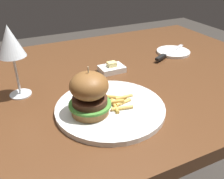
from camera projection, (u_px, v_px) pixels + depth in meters
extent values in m
cube|color=#56331C|center=(100.00, 83.00, 0.85)|extent=(1.35, 0.86, 0.04)
cylinder|color=#56331C|center=(168.00, 90.00, 1.56)|extent=(0.06, 0.06, 0.70)
cylinder|color=white|center=(110.00, 108.00, 0.67)|extent=(0.29, 0.29, 0.01)
cylinder|color=#9E6B38|center=(90.00, 109.00, 0.64)|extent=(0.10, 0.10, 0.02)
cylinder|color=#4C9338|center=(90.00, 104.00, 0.63)|extent=(0.11, 0.11, 0.01)
cylinder|color=#4C2D1E|center=(90.00, 100.00, 0.62)|extent=(0.09, 0.09, 0.02)
ellipsoid|color=brown|center=(89.00, 86.00, 0.60)|extent=(0.10, 0.10, 0.07)
cylinder|color=#CCB78C|center=(89.00, 76.00, 0.59)|extent=(0.00, 0.00, 0.05)
cylinder|color=gold|center=(114.00, 97.00, 0.70)|extent=(0.06, 0.05, 0.01)
cylinder|color=gold|center=(115.00, 106.00, 0.66)|extent=(0.02, 0.06, 0.01)
cylinder|color=#EABC5B|center=(123.00, 102.00, 0.68)|extent=(0.05, 0.02, 0.01)
cylinder|color=#EABC5B|center=(122.00, 108.00, 0.65)|extent=(0.06, 0.02, 0.01)
cylinder|color=#EABC5B|center=(124.00, 97.00, 0.68)|extent=(0.05, 0.01, 0.01)
cylinder|color=gold|center=(115.00, 102.00, 0.67)|extent=(0.05, 0.02, 0.01)
cylinder|color=silver|center=(21.00, 95.00, 0.74)|extent=(0.06, 0.06, 0.00)
cylinder|color=silver|center=(17.00, 76.00, 0.71)|extent=(0.01, 0.01, 0.12)
cone|color=silver|center=(10.00, 41.00, 0.66)|extent=(0.08, 0.08, 0.09)
cylinder|color=white|center=(173.00, 52.00, 1.05)|extent=(0.14, 0.14, 0.01)
cube|color=silver|center=(173.00, 50.00, 1.04)|extent=(0.15, 0.08, 0.00)
cube|color=black|center=(161.00, 57.00, 0.97)|extent=(0.06, 0.04, 0.01)
cube|color=white|center=(112.00, 69.00, 0.88)|extent=(0.09, 0.06, 0.02)
cube|color=#F4E58C|center=(112.00, 64.00, 0.88)|extent=(0.03, 0.03, 0.02)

